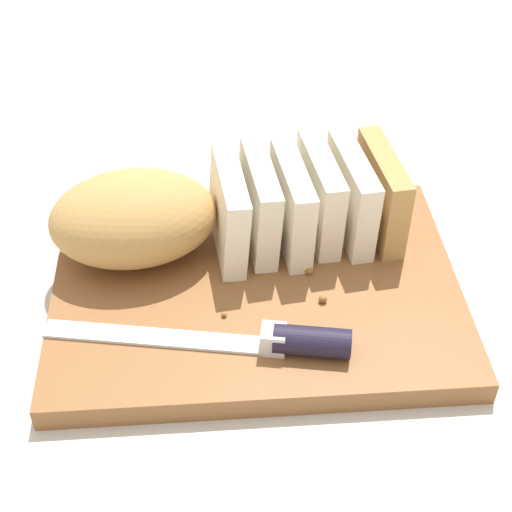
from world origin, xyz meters
TOP-DOWN VIEW (x-y plane):
  - ground_plane at (0.00, 0.00)m, footprint 3.00×3.00m
  - cutting_board at (0.00, 0.00)m, footprint 0.36×0.27m
  - bread_loaf at (-0.04, 0.05)m, footprint 0.33×0.14m
  - bread_knife at (0.01, -0.08)m, footprint 0.25×0.07m
  - crumb_near_knife at (-0.03, -0.04)m, footprint 0.00×0.00m
  - crumb_near_loaf at (0.05, 0.01)m, footprint 0.01×0.01m
  - crumb_stray_left at (0.06, -0.03)m, footprint 0.01×0.01m
  - crumb_stray_right at (-0.02, 0.02)m, footprint 0.00×0.00m

SIDE VIEW (x-z plane):
  - ground_plane at x=0.00m, z-range 0.00..0.00m
  - cutting_board at x=0.00m, z-range 0.00..0.02m
  - crumb_stray_right at x=-0.02m, z-range 0.02..0.03m
  - crumb_near_knife at x=-0.03m, z-range 0.02..0.03m
  - crumb_near_loaf at x=0.05m, z-range 0.02..0.03m
  - crumb_stray_left at x=0.06m, z-range 0.02..0.03m
  - bread_knife at x=0.01m, z-range 0.02..0.04m
  - bread_loaf at x=-0.04m, z-range 0.02..0.10m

